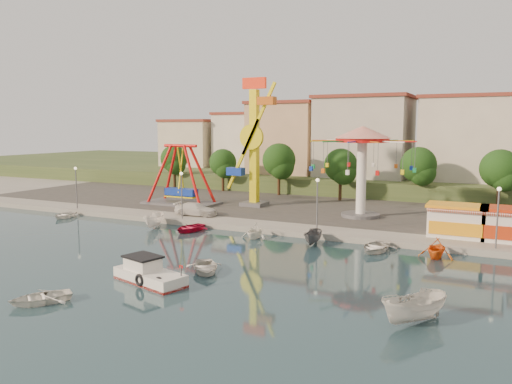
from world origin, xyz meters
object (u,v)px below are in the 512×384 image
Objects in this scene: rowboat_a at (205,267)px; van at (196,209)px; kamikaze_tower at (255,145)px; wave_swinger at (362,151)px; skiff at (415,309)px; cabin_motorboat at (148,275)px; pirate_ship_ride at (181,176)px.

van is (-12.08, 17.47, 0.93)m from rowboat_a.
kamikaze_tower is 14.44m from wave_swinger.
kamikaze_tower is 29.31m from rowboat_a.
wave_swinger is 26.76m from rowboat_a.
van is (-27.78, 20.87, 0.45)m from skiff.
pirate_ship_ride is at bearing 135.58° from cabin_motorboat.
van is (-3.16, -9.24, -7.22)m from kamikaze_tower.
kamikaze_tower is 12.14m from van.
wave_swinger reaches higher than skiff.
skiff is (34.32, -27.40, -3.51)m from pirate_ship_ride.
pirate_ship_ride reaches higher than van.
rowboat_a is (-5.42, -25.02, -7.79)m from wave_swinger.
kamikaze_tower is 3.24× the size of van.
rowboat_a is 0.85× the size of skiff.
rowboat_a is 16.07m from skiff.
van reaches higher than cabin_motorboat.
pirate_ship_ride is 1.64× the size of cabin_motorboat.
pirate_ship_ride is 0.61× the size of kamikaze_tower.
kamikaze_tower reaches higher than wave_swinger.
wave_swinger reaches higher than van.
pirate_ship_ride is 9.74m from van.
wave_swinger is 31.10m from skiff.
cabin_motorboat is 17.96m from skiff.
kamikaze_tower is at bearing 173.30° from wave_swinger.
van is at bearing 178.19° from skiff.
pirate_ship_ride reaches higher than rowboat_a.
rowboat_a is at bearing -157.12° from skiff.
wave_swinger is 30.86m from cabin_motorboat.
cabin_motorboat is (6.67, -30.58, -8.02)m from kamikaze_tower.
rowboat_a is (8.92, -26.71, -8.15)m from kamikaze_tower.
pirate_ship_ride is at bearing 176.51° from skiff.
pirate_ship_ride reaches higher than skiff.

